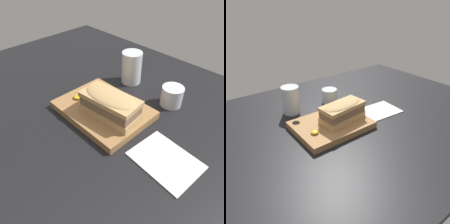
# 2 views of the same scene
# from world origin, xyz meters

# --- Properties ---
(dining_table) EXTENTS (1.55, 1.02, 0.02)m
(dining_table) POSITION_xyz_m (0.00, 0.00, 0.01)
(dining_table) COLOR black
(dining_table) RESTS_ON ground
(serving_board) EXTENTS (0.29, 0.22, 0.03)m
(serving_board) POSITION_xyz_m (-0.05, -0.01, 0.03)
(serving_board) COLOR #9E7042
(serving_board) RESTS_ON dining_table
(sandwich) EXTENTS (0.19, 0.11, 0.08)m
(sandwich) POSITION_xyz_m (0.00, -0.03, 0.09)
(sandwich) COLOR tan
(sandwich) RESTS_ON serving_board
(mustard_dollop) EXTENTS (0.03, 0.03, 0.01)m
(mustard_dollop) POSITION_xyz_m (-0.14, -0.04, 0.05)
(mustard_dollop) COLOR gold
(mustard_dollop) RESTS_ON serving_board
(water_glass) EXTENTS (0.08, 0.08, 0.12)m
(water_glass) POSITION_xyz_m (-0.11, 0.20, 0.07)
(water_glass) COLOR silver
(water_glass) RESTS_ON dining_table
(wine_glass) EXTENTS (0.07, 0.07, 0.07)m
(wine_glass) POSITION_xyz_m (0.08, 0.18, 0.05)
(wine_glass) COLOR silver
(wine_glass) RESTS_ON dining_table
(napkin) EXTENTS (0.18, 0.14, 0.00)m
(napkin) POSITION_xyz_m (0.21, -0.03, 0.02)
(napkin) COLOR white
(napkin) RESTS_ON dining_table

